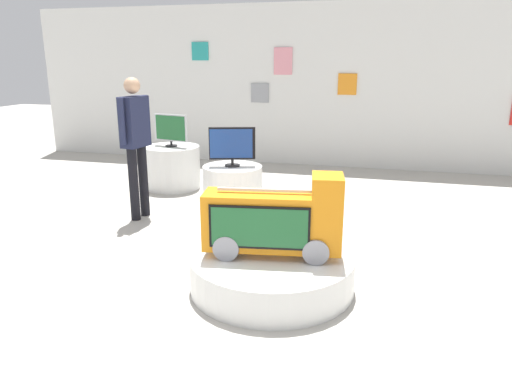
# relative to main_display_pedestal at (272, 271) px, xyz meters

# --- Properties ---
(ground_plane) EXTENTS (30.00, 30.00, 0.00)m
(ground_plane) POSITION_rel_main_display_pedestal_xyz_m (-0.20, -0.20, -0.16)
(ground_plane) COLOR #B2ADA3
(back_wall_display) EXTENTS (12.01, 0.13, 3.01)m
(back_wall_display) POSITION_rel_main_display_pedestal_xyz_m (-0.20, 5.27, 1.35)
(back_wall_display) COLOR silver
(back_wall_display) RESTS_ON ground
(main_display_pedestal) EXTENTS (1.47, 1.47, 0.32)m
(main_display_pedestal) POSITION_rel_main_display_pedestal_xyz_m (0.00, 0.00, 0.00)
(main_display_pedestal) COLOR silver
(main_display_pedestal) RESTS_ON ground
(novelty_firetruck_tv) EXTENTS (1.24, 0.54, 0.74)m
(novelty_firetruck_tv) POSITION_rel_main_display_pedestal_xyz_m (0.02, -0.00, 0.47)
(novelty_firetruck_tv) COLOR gray
(novelty_firetruck_tv) RESTS_ON main_display_pedestal
(display_pedestal_left_rear) EXTENTS (0.77, 0.77, 0.67)m
(display_pedestal_left_rear) POSITION_rel_main_display_pedestal_xyz_m (-0.95, 1.87, 0.18)
(display_pedestal_left_rear) COLOR silver
(display_pedestal_left_rear) RESTS_ON ground
(tv_on_left_rear) EXTENTS (0.57, 0.21, 0.50)m
(tv_on_left_rear) POSITION_rel_main_display_pedestal_xyz_m (-0.95, 1.86, 0.79)
(tv_on_left_rear) COLOR black
(tv_on_left_rear) RESTS_ON display_pedestal_left_rear
(display_pedestal_center_rear) EXTENTS (0.88, 0.88, 0.67)m
(display_pedestal_center_rear) POSITION_rel_main_display_pedestal_xyz_m (-2.32, 2.99, 0.18)
(display_pedestal_center_rear) COLOR silver
(display_pedestal_center_rear) RESTS_ON ground
(tv_on_center_rear) EXTENTS (0.59, 0.19, 0.50)m
(tv_on_center_rear) POSITION_rel_main_display_pedestal_xyz_m (-2.32, 2.99, 0.79)
(tv_on_center_rear) COLOR black
(tv_on_center_rear) RESTS_ON display_pedestal_center_rear
(shopper_browsing_near_truck) EXTENTS (0.26, 0.55, 1.79)m
(shopper_browsing_near_truck) POSITION_rel_main_display_pedestal_xyz_m (-2.10, 1.49, 0.90)
(shopper_browsing_near_truck) COLOR black
(shopper_browsing_near_truck) RESTS_ON ground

